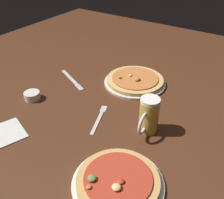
{
  "coord_description": "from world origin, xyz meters",
  "views": [
    {
      "loc": [
        0.54,
        -0.81,
        0.68
      ],
      "look_at": [
        0.0,
        0.0,
        0.02
      ],
      "focal_mm": 41.04,
      "sensor_mm": 36.0,
      "label": 1
    }
  ],
  "objects_px": {
    "pizza_plate_near": "(118,182)",
    "napkin_folded": "(7,132)",
    "pizza_plate_far": "(136,81)",
    "fork_left": "(99,118)",
    "beer_mug_dark": "(148,116)",
    "knife_right": "(72,79)",
    "ramekin_butter": "(32,96)"
  },
  "relations": [
    {
      "from": "pizza_plate_near",
      "to": "napkin_folded",
      "type": "height_order",
      "value": "pizza_plate_near"
    },
    {
      "from": "pizza_plate_far",
      "to": "fork_left",
      "type": "xyz_separation_m",
      "value": [
        0.01,
        -0.34,
        -0.01
      ]
    },
    {
      "from": "beer_mug_dark",
      "to": "knife_right",
      "type": "distance_m",
      "value": 0.55
    },
    {
      "from": "ramekin_butter",
      "to": "pizza_plate_far",
      "type": "bearing_deg",
      "value": 49.46
    },
    {
      "from": "napkin_folded",
      "to": "knife_right",
      "type": "distance_m",
      "value": 0.47
    },
    {
      "from": "knife_right",
      "to": "ramekin_butter",
      "type": "bearing_deg",
      "value": -98.37
    },
    {
      "from": "pizza_plate_near",
      "to": "knife_right",
      "type": "height_order",
      "value": "pizza_plate_near"
    },
    {
      "from": "pizza_plate_near",
      "to": "knife_right",
      "type": "bearing_deg",
      "value": 142.78
    },
    {
      "from": "pizza_plate_far",
      "to": "beer_mug_dark",
      "type": "bearing_deg",
      "value": -53.58
    },
    {
      "from": "pizza_plate_near",
      "to": "fork_left",
      "type": "bearing_deg",
      "value": 136.03
    },
    {
      "from": "pizza_plate_near",
      "to": "pizza_plate_far",
      "type": "xyz_separation_m",
      "value": [
        -0.26,
        0.59,
        0.0
      ]
    },
    {
      "from": "napkin_folded",
      "to": "knife_right",
      "type": "bearing_deg",
      "value": 98.0
    },
    {
      "from": "pizza_plate_near",
      "to": "ramekin_butter",
      "type": "distance_m",
      "value": 0.63
    },
    {
      "from": "beer_mug_dark",
      "to": "knife_right",
      "type": "relative_size",
      "value": 0.66
    },
    {
      "from": "pizza_plate_far",
      "to": "pizza_plate_near",
      "type": "bearing_deg",
      "value": -65.74
    },
    {
      "from": "ramekin_butter",
      "to": "fork_left",
      "type": "relative_size",
      "value": 0.38
    },
    {
      "from": "pizza_plate_near",
      "to": "knife_right",
      "type": "xyz_separation_m",
      "value": [
        -0.57,
        0.43,
        -0.01
      ]
    },
    {
      "from": "fork_left",
      "to": "pizza_plate_far",
      "type": "bearing_deg",
      "value": 92.37
    },
    {
      "from": "fork_left",
      "to": "ramekin_butter",
      "type": "bearing_deg",
      "value": -171.63
    },
    {
      "from": "ramekin_butter",
      "to": "fork_left",
      "type": "distance_m",
      "value": 0.36
    },
    {
      "from": "fork_left",
      "to": "knife_right",
      "type": "bearing_deg",
      "value": 149.09
    },
    {
      "from": "ramekin_butter",
      "to": "knife_right",
      "type": "height_order",
      "value": "ramekin_butter"
    },
    {
      "from": "pizza_plate_far",
      "to": "ramekin_butter",
      "type": "xyz_separation_m",
      "value": [
        -0.34,
        -0.4,
        0.0
      ]
    },
    {
      "from": "knife_right",
      "to": "pizza_plate_near",
      "type": "bearing_deg",
      "value": -37.22
    },
    {
      "from": "beer_mug_dark",
      "to": "napkin_folded",
      "type": "relative_size",
      "value": 1.03
    },
    {
      "from": "ramekin_butter",
      "to": "knife_right",
      "type": "bearing_deg",
      "value": 81.63
    },
    {
      "from": "pizza_plate_far",
      "to": "beer_mug_dark",
      "type": "distance_m",
      "value": 0.38
    },
    {
      "from": "beer_mug_dark",
      "to": "napkin_folded",
      "type": "xyz_separation_m",
      "value": [
        -0.46,
        -0.32,
        -0.07
      ]
    },
    {
      "from": "pizza_plate_near",
      "to": "pizza_plate_far",
      "type": "bearing_deg",
      "value": 114.26
    },
    {
      "from": "pizza_plate_far",
      "to": "napkin_folded",
      "type": "xyz_separation_m",
      "value": [
        -0.24,
        -0.62,
        -0.01
      ]
    },
    {
      "from": "ramekin_butter",
      "to": "fork_left",
      "type": "height_order",
      "value": "ramekin_butter"
    },
    {
      "from": "pizza_plate_near",
      "to": "napkin_folded",
      "type": "xyz_separation_m",
      "value": [
        -0.5,
        -0.04,
        -0.01
      ]
    }
  ]
}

